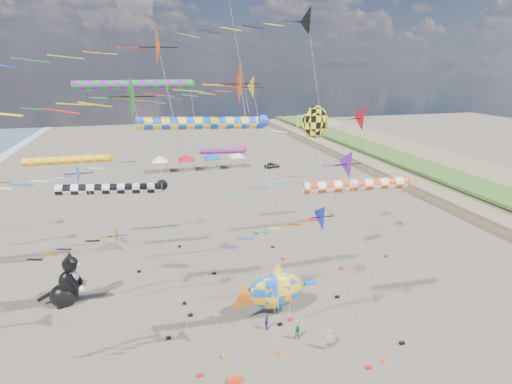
{
  "coord_description": "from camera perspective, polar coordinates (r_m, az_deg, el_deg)",
  "views": [
    {
      "loc": [
        -7.7,
        -16.6,
        19.76
      ],
      "look_at": [
        0.03,
        12.0,
        10.33
      ],
      "focal_mm": 28.0,
      "sensor_mm": 36.0,
      "label": 1
    }
  ],
  "objects": [
    {
      "name": "delta_kite_11",
      "position": [
        37.26,
        -1.85,
        14.34
      ],
      "size": [
        12.16,
        2.37,
        19.1
      ],
      "color": "yellow",
      "rests_on": "ground"
    },
    {
      "name": "kite_bag_0",
      "position": [
        38.95,
        7.7,
        -12.76
      ],
      "size": [
        0.9,
        0.44,
        0.3
      ],
      "primitive_type": "cube",
      "color": "blue",
      "rests_on": "ground"
    },
    {
      "name": "child_blue",
      "position": [
        32.79,
        1.52,
        -18.17
      ],
      "size": [
        0.64,
        0.7,
        1.15
      ],
      "primitive_type": "imported",
      "rotation": [
        0.0,
        0.0,
        0.9
      ],
      "color": "navy",
      "rests_on": "ground"
    },
    {
      "name": "child_green",
      "position": [
        31.91,
        6.01,
        -19.37
      ],
      "size": [
        0.66,
        0.55,
        1.2
      ],
      "primitive_type": "imported",
      "rotation": [
        0.0,
        0.0,
        -0.19
      ],
      "color": "#1B712A",
      "rests_on": "ground"
    },
    {
      "name": "person_adult",
      "position": [
        31.2,
        10.4,
        -20.09
      ],
      "size": [
        0.62,
        0.44,
        1.62
      ],
      "primitive_type": "imported",
      "rotation": [
        0.0,
        0.0,
        0.09
      ],
      "color": "#94969F",
      "rests_on": "ground"
    },
    {
      "name": "delta_kite_6",
      "position": [
        21.92,
        -19.8,
        12.25
      ],
      "size": [
        11.78,
        2.47,
        19.6
      ],
      "color": "#177B19",
      "rests_on": "ground"
    },
    {
      "name": "windsock_0",
      "position": [
        25.52,
        14.85,
        0.88
      ],
      "size": [
        8.38,
        0.77,
        13.11
      ],
      "color": "#DE410F",
      "rests_on": "ground"
    },
    {
      "name": "delta_kite_8",
      "position": [
        35.21,
        6.43,
        22.63
      ],
      "size": [
        13.98,
        2.53,
        24.44
      ],
      "color": "black",
      "rests_on": "ground"
    },
    {
      "name": "windsock_2",
      "position": [
        38.85,
        -24.79,
        4.11
      ],
      "size": [
        8.86,
        0.73,
        12.18
      ],
      "color": "orange",
      "rests_on": "ground"
    },
    {
      "name": "delta_kite_4",
      "position": [
        23.13,
        -15.48,
        18.72
      ],
      "size": [
        12.15,
        2.29,
        21.91
      ],
      "color": "#C53A0F",
      "rests_on": "ground"
    },
    {
      "name": "windsock_3",
      "position": [
        30.0,
        -19.3,
        0.42
      ],
      "size": [
        8.86,
        0.82,
        11.84
      ],
      "color": "black",
      "rests_on": "ground"
    },
    {
      "name": "delta_kite_10",
      "position": [
        40.89,
        -32.32,
        0.23
      ],
      "size": [
        9.62,
        1.76,
        10.67
      ],
      "color": "#D56A04",
      "rests_on": "ground"
    },
    {
      "name": "delta_kite_3",
      "position": [
        22.82,
        -3.97,
        14.69
      ],
      "size": [
        11.57,
        2.39,
        20.09
      ],
      "color": "#FF3806",
      "rests_on": "ground"
    },
    {
      "name": "parked_car",
      "position": [
        80.54,
        2.31,
        3.83
      ],
      "size": [
        3.3,
        1.63,
        1.08
      ],
      "primitive_type": "imported",
      "rotation": [
        0.0,
        0.0,
        1.68
      ],
      "color": "#26262D",
      "rests_on": "ground"
    },
    {
      "name": "fish_inflatable",
      "position": [
        33.3,
        2.64,
        -13.87
      ],
      "size": [
        6.38,
        2.72,
        4.78
      ],
      "color": "blue",
      "rests_on": "ground"
    },
    {
      "name": "tent_row",
      "position": [
        78.91,
        -8.13,
        5.32
      ],
      "size": [
        19.2,
        4.2,
        3.8
      ],
      "color": "white",
      "rests_on": "ground"
    },
    {
      "name": "delta_kite_5",
      "position": [
        22.43,
        9.2,
        3.25
      ],
      "size": [
        10.92,
        1.8,
        15.55
      ],
      "color": "#6A1BA2",
      "rests_on": "ground"
    },
    {
      "name": "cat_inflatable",
      "position": [
        38.35,
        -25.63,
        -11.18
      ],
      "size": [
        3.75,
        2.25,
        4.78
      ],
      "primitive_type": null,
      "rotation": [
        0.0,
        0.0,
        -0.14
      ],
      "color": "black",
      "rests_on": "ground"
    },
    {
      "name": "delta_kite_2",
      "position": [
        23.15,
        8.09,
        -5.48
      ],
      "size": [
        9.61,
        1.81,
        12.0
      ],
      "color": "#101FB9",
      "rests_on": "ground"
    },
    {
      "name": "angelfish_kite",
      "position": [
        32.96,
        8.13,
        9.62
      ],
      "size": [
        3.74,
        3.02,
        16.7
      ],
      "color": "yellow",
      "rests_on": "ground"
    },
    {
      "name": "windsock_1",
      "position": [
        26.13,
        -6.78,
        9.65
      ],
      "size": [
        9.82,
        0.84,
        16.66
      ],
      "color": "blue",
      "rests_on": "ground"
    },
    {
      "name": "delta_kite_0",
      "position": [
        27.59,
        -25.75,
        1.79
      ],
      "size": [
        11.3,
        1.82,
        14.35
      ],
      "color": "blue",
      "rests_on": "ground"
    },
    {
      "name": "windsock_4",
      "position": [
        35.1,
        -16.44,
        14.38
      ],
      "size": [
        10.91,
        0.79,
        18.65
      ],
      "color": "#188529",
      "rests_on": "ground"
    },
    {
      "name": "windsock_5",
      "position": [
        45.28,
        -4.43,
        5.83
      ],
      "size": [
        6.71,
        0.72,
        10.97
      ],
      "color": "red",
      "rests_on": "ground"
    },
    {
      "name": "delta_kite_12",
      "position": [
        33.37,
        -18.84,
        -6.53
      ],
      "size": [
        9.6,
        1.66,
        7.86
      ],
      "color": "#FFAA18",
      "rests_on": "ground"
    },
    {
      "name": "delta_kite_9",
      "position": [
        43.43,
        -17.6,
        3.4
      ],
      "size": [
        10.71,
        1.92,
        11.01
      ],
      "color": "#2289D1",
      "rests_on": "ground"
    },
    {
      "name": "kite_bag_3",
      "position": [
        28.81,
        -3.1,
        -25.28
      ],
      "size": [
        0.9,
        0.44,
        0.3
      ],
      "primitive_type": "cube",
      "color": "red",
      "rests_on": "ground"
    },
    {
      "name": "kite_bag_2",
      "position": [
        36.03,
        -1.87,
        -15.33
      ],
      "size": [
        0.9,
        0.44,
        0.3
      ],
      "primitive_type": "cube",
      "color": "black",
      "rests_on": "ground"
    },
    {
      "name": "delta_kite_7",
      "position": [
        38.94,
        13.56,
        10.03
      ],
      "size": [
        14.26,
        2.65,
        16.51
      ],
      "color": "red",
      "rests_on": "ground"
    }
  ]
}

